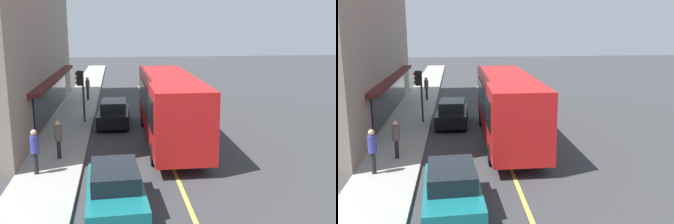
{
  "view_description": "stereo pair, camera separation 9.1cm",
  "coord_description": "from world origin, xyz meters",
  "views": [
    {
      "loc": [
        -22.02,
        2.34,
        5.89
      ],
      "look_at": [
        -2.37,
        -0.33,
        1.6
      ],
      "focal_mm": 41.52,
      "sensor_mm": 36.0,
      "label": 1
    },
    {
      "loc": [
        -22.03,
        2.25,
        5.89
      ],
      "look_at": [
        -2.37,
        -0.33,
        1.6
      ],
      "focal_mm": 41.52,
      "sensor_mm": 36.0,
      "label": 2
    }
  ],
  "objects": [
    {
      "name": "ground",
      "position": [
        0.0,
        0.0,
        0.0
      ],
      "size": [
        120.0,
        120.0,
        0.0
      ],
      "primitive_type": "plane",
      "color": "#38383A"
    },
    {
      "name": "sidewalk",
      "position": [
        0.0,
        5.14,
        0.07
      ],
      "size": [
        80.0,
        2.6,
        0.15
      ],
      "primitive_type": "cube",
      "color": "#9E9B93",
      "rests_on": "ground"
    },
    {
      "name": "lane_centre_stripe",
      "position": [
        0.0,
        0.0,
        0.0
      ],
      "size": [
        36.0,
        0.16,
        0.01
      ],
      "primitive_type": "cube",
      "color": "#D8D14C",
      "rests_on": "ground"
    },
    {
      "name": "bus",
      "position": [
        -2.33,
        -0.4,
        1.99
      ],
      "size": [
        11.15,
        2.67,
        3.5
      ],
      "color": "red",
      "rests_on": "ground"
    },
    {
      "name": "traffic_light",
      "position": [
        2.08,
        4.49,
        2.53
      ],
      "size": [
        0.3,
        0.52,
        3.2
      ],
      "color": "#2D2D33",
      "rests_on": "sidewalk"
    },
    {
      "name": "car_maroon",
      "position": [
        9.52,
        -2.78,
        0.74
      ],
      "size": [
        4.3,
        1.87,
        1.52
      ],
      "color": "maroon",
      "rests_on": "ground"
    },
    {
      "name": "car_teal",
      "position": [
        -10.16,
        2.45,
        0.74
      ],
      "size": [
        4.37,
        1.99,
        1.52
      ],
      "color": "#14666B",
      "rests_on": "ground"
    },
    {
      "name": "car_black",
      "position": [
        1.7,
        2.49,
        0.74
      ],
      "size": [
        4.39,
        2.04,
        1.52
      ],
      "color": "black",
      "rests_on": "ground"
    },
    {
      "name": "pedestrian_mid_block",
      "position": [
        -4.85,
        4.95,
        1.2
      ],
      "size": [
        0.34,
        0.34,
        1.74
      ],
      "color": "black",
      "rests_on": "sidewalk"
    },
    {
      "name": "pedestrian_near_storefront",
      "position": [
        9.95,
        4.62,
        1.27
      ],
      "size": [
        0.34,
        0.34,
        1.84
      ],
      "color": "black",
      "rests_on": "sidewalk"
    },
    {
      "name": "pedestrian_by_curb",
      "position": [
        -6.69,
        5.6,
        1.27
      ],
      "size": [
        0.34,
        0.34,
        1.84
      ],
      "color": "black",
      "rests_on": "sidewalk"
    }
  ]
}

